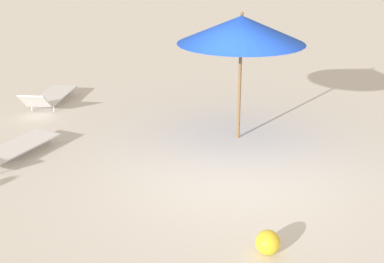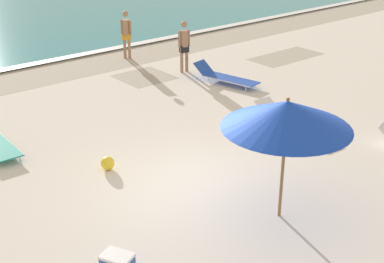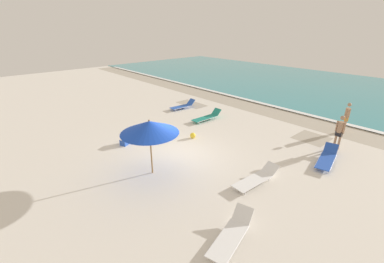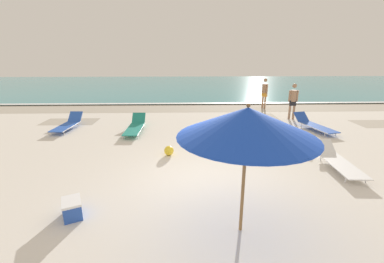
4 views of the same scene
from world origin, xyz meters
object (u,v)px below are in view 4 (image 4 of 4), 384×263
at_px(sun_lounger_under_umbrella, 135,127).
at_px(cooler_box, 72,208).
at_px(sun_lounger_beside_umbrella, 338,160).
at_px(beachgoer_wading_adult, 293,99).
at_px(beach_umbrella, 247,123).
at_px(beachgoer_shoreline_child, 265,91).
at_px(sun_lounger_mid_beach_solo, 314,125).
at_px(beach_ball, 169,151).
at_px(sun_lounger_near_water_right, 68,124).

bearing_deg(sun_lounger_under_umbrella, cooler_box, -91.21).
bearing_deg(cooler_box, sun_lounger_beside_umbrella, -96.95).
bearing_deg(sun_lounger_beside_umbrella, cooler_box, -158.66).
relative_size(beachgoer_wading_adult, cooler_box, 2.93).
bearing_deg(beach_umbrella, beachgoer_shoreline_child, 71.34).
bearing_deg(sun_lounger_mid_beach_solo, sun_lounger_under_umbrella, 167.99).
height_order(sun_lounger_beside_umbrella, beachgoer_shoreline_child, beachgoer_shoreline_child).
xyz_separation_m(beachgoer_shoreline_child, beach_ball, (-5.24, -7.22, -0.84)).
relative_size(sun_lounger_under_umbrella, sun_lounger_beside_umbrella, 0.97).
distance_m(sun_lounger_under_umbrella, beach_ball, 3.10).
bearing_deg(sun_lounger_near_water_right, beachgoer_wading_adult, 10.94).
bearing_deg(beachgoer_wading_adult, sun_lounger_beside_umbrella, -90.80).
height_order(sun_lounger_beside_umbrella, sun_lounger_near_water_right, sun_lounger_near_water_right).
height_order(sun_lounger_near_water_right, sun_lounger_mid_beach_solo, sun_lounger_near_water_right).
xyz_separation_m(sun_lounger_beside_umbrella, beach_ball, (-4.94, 1.05, -0.05)).
distance_m(beachgoer_shoreline_child, beach_ball, 8.96).
height_order(sun_lounger_under_umbrella, beachgoer_wading_adult, beachgoer_wading_adult).
distance_m(sun_lounger_under_umbrella, sun_lounger_near_water_right, 3.03).
bearing_deg(beachgoer_wading_adult, sun_lounger_under_umbrella, -157.49).
bearing_deg(sun_lounger_mid_beach_solo, sun_lounger_beside_umbrella, -119.75).
distance_m(sun_lounger_near_water_right, sun_lounger_mid_beach_solo, 10.68).
bearing_deg(sun_lounger_mid_beach_solo, beachgoer_shoreline_child, 88.48).
height_order(sun_lounger_near_water_right, beach_ball, sun_lounger_near_water_right).
relative_size(beach_umbrella, sun_lounger_mid_beach_solo, 1.02).
bearing_deg(sun_lounger_under_umbrella, sun_lounger_mid_beach_solo, 1.16).
bearing_deg(beachgoer_wading_adult, cooler_box, -126.10).
distance_m(sun_lounger_mid_beach_solo, cooler_box, 9.87).
bearing_deg(beach_ball, sun_lounger_near_water_right, 145.74).
bearing_deg(sun_lounger_beside_umbrella, sun_lounger_near_water_right, 159.81).
xyz_separation_m(sun_lounger_under_umbrella, sun_lounger_beside_umbrella, (6.51, -3.72, -0.01)).
relative_size(beachgoer_shoreline_child, beach_ball, 5.67).
bearing_deg(sun_lounger_mid_beach_solo, cooler_box, -155.44).
distance_m(sun_lounger_beside_umbrella, sun_lounger_mid_beach_solo, 3.96).
xyz_separation_m(beach_umbrella, sun_lounger_under_umbrella, (-3.12, 6.38, -1.87)).
distance_m(sun_lounger_beside_umbrella, beachgoer_shoreline_child, 8.31).
xyz_separation_m(beach_umbrella, sun_lounger_near_water_right, (-6.12, 6.82, -1.87)).
relative_size(beach_umbrella, sun_lounger_near_water_right, 1.19).
distance_m(beach_umbrella, beachgoer_shoreline_child, 11.59).
bearing_deg(cooler_box, sun_lounger_under_umbrella, -26.73).
height_order(sun_lounger_mid_beach_solo, beach_ball, sun_lounger_mid_beach_solo).
xyz_separation_m(beach_umbrella, cooler_box, (-3.31, 0.50, -1.90)).
xyz_separation_m(beach_ball, cooler_box, (-1.76, -3.21, 0.03)).
xyz_separation_m(sun_lounger_near_water_right, beachgoer_wading_adult, (10.40, 1.43, 0.78)).
relative_size(sun_lounger_near_water_right, beachgoer_shoreline_child, 1.15).
bearing_deg(cooler_box, sun_lounger_near_water_right, -0.93).
relative_size(beach_umbrella, beach_ball, 7.75).
bearing_deg(sun_lounger_mid_beach_solo, sun_lounger_near_water_right, 165.49).
bearing_deg(beach_umbrella, sun_lounger_mid_beach_solo, 54.73).
relative_size(sun_lounger_beside_umbrella, sun_lounger_mid_beach_solo, 0.98).
distance_m(beachgoer_shoreline_child, cooler_box, 12.59).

